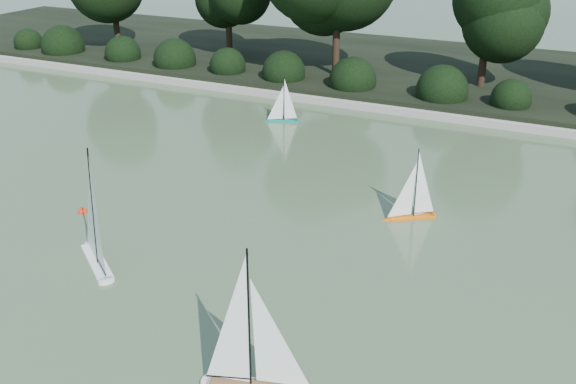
{
  "coord_description": "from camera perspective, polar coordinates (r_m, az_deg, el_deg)",
  "views": [
    {
      "loc": [
        3.47,
        -6.14,
        4.93
      ],
      "look_at": [
        -0.42,
        2.18,
        0.7
      ],
      "focal_mm": 40.0,
      "sensor_mm": 36.0,
      "label": 1
    }
  ],
  "objects": [
    {
      "name": "ground",
      "position": [
        8.61,
        -3.67,
        -10.3
      ],
      "size": [
        80.0,
        80.0,
        0.0
      ],
      "primitive_type": "plane",
      "color": "#34472B",
      "rests_on": "ground"
    },
    {
      "name": "sailboat_orange",
      "position": [
        10.92,
        10.64,
        -1.36
      ],
      "size": [
        0.86,
        0.66,
        1.32
      ],
      "color": "#FE6405",
      "rests_on": "ground"
    },
    {
      "name": "far_bank",
      "position": [
        20.03,
        14.59,
        10.13
      ],
      "size": [
        40.0,
        8.0,
        0.3
      ],
      "primitive_type": "cube",
      "color": "black",
      "rests_on": "ground"
    },
    {
      "name": "sailboat_white_a",
      "position": [
        9.89,
        -16.95,
        -4.33
      ],
      "size": [
        1.25,
        1.0,
        1.95
      ],
      "color": "white",
      "rests_on": "ground"
    },
    {
      "name": "race_buoy",
      "position": [
        11.59,
        -17.78,
        -1.71
      ],
      "size": [
        0.17,
        0.17,
        0.17
      ],
      "primitive_type": "sphere",
      "color": "red",
      "rests_on": "ground"
    },
    {
      "name": "shrub_hedge",
      "position": [
        17.01,
        12.55,
        8.87
      ],
      "size": [
        29.1,
        1.1,
        1.1
      ],
      "color": "black",
      "rests_on": "ground"
    },
    {
      "name": "pond_coping",
      "position": [
        16.27,
        11.69,
        6.9
      ],
      "size": [
        40.0,
        0.35,
        0.18
      ],
      "primitive_type": "cube",
      "color": "gray",
      "rests_on": "ground"
    },
    {
      "name": "sailboat_white_b",
      "position": [
        7.21,
        -2.11,
        -15.37
      ],
      "size": [
        1.35,
        0.62,
        1.87
      ],
      "color": "silver",
      "rests_on": "ground"
    },
    {
      "name": "sailboat_teal",
      "position": [
        15.54,
        -0.71,
        6.94
      ],
      "size": [
        0.82,
        0.46,
        1.17
      ],
      "color": "#057E76",
      "rests_on": "ground"
    }
  ]
}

